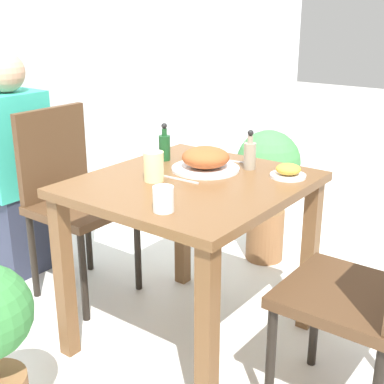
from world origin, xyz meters
TOP-DOWN VIEW (x-y plane):
  - ground_plane at (0.00, 0.00)m, footprint 16.00×16.00m
  - dining_table at (0.00, 0.00)m, footprint 0.87×0.80m
  - chair_near at (-0.03, -0.75)m, footprint 0.42×0.42m
  - chair_far at (0.01, 0.74)m, footprint 0.42×0.42m
  - food_plate at (0.14, 0.04)m, footprint 0.28×0.28m
  - side_plate at (0.26, -0.28)m, footprint 0.14×0.14m
  - drink_cup at (-0.33, -0.13)m, footprint 0.07×0.07m
  - juice_glass at (-0.10, 0.11)m, footprint 0.08×0.08m
  - sauce_bottle at (0.27, -0.10)m, footprint 0.05×0.05m
  - condiment_bottle at (0.16, 0.27)m, footprint 0.05×0.05m
  - fork_utensil at (-0.03, 0.04)m, footprint 0.02×0.17m
  - spoon_utensil at (0.31, 0.04)m, footprint 0.04×0.20m
  - potted_plant_right at (0.88, 0.14)m, footprint 0.35×0.35m
  - person_figure at (-0.03, 1.12)m, footprint 0.34×0.22m

SIDE VIEW (x-z plane):
  - ground_plane at x=0.00m, z-range 0.00..0.00m
  - potted_plant_right at x=0.88m, z-range 0.10..0.84m
  - chair_near at x=-0.03m, z-range 0.07..0.98m
  - chair_far at x=0.01m, z-range 0.07..0.98m
  - person_figure at x=-0.03m, z-range 0.00..1.17m
  - dining_table at x=0.00m, z-range 0.24..0.97m
  - fork_utensil at x=-0.03m, z-range 0.73..0.73m
  - spoon_utensil at x=0.31m, z-range 0.73..0.73m
  - side_plate at x=0.26m, z-range 0.72..0.78m
  - drink_cup at x=-0.33m, z-range 0.73..0.81m
  - food_plate at x=0.14m, z-range 0.72..0.82m
  - juice_glass at x=-0.10m, z-range 0.73..0.84m
  - sauce_bottle at x=0.27m, z-range 0.71..0.87m
  - condiment_bottle at x=0.16m, z-range 0.71..0.87m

